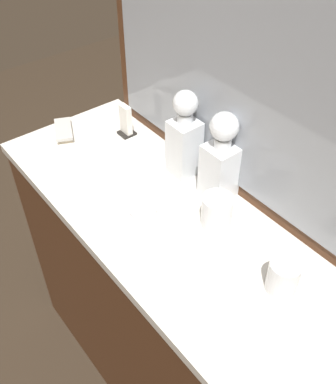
{
  "coord_description": "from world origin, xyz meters",
  "views": [
    {
      "loc": [
        0.69,
        -0.55,
        1.81
      ],
      "look_at": [
        0.0,
        0.0,
        1.01
      ],
      "focal_mm": 41.75,
      "sensor_mm": 36.0,
      "label": 1
    }
  ],
  "objects": [
    {
      "name": "crystal_tumbler_rear",
      "position": [
        0.11,
        0.08,
        0.98
      ],
      "size": [
        0.08,
        0.08,
        0.09
      ],
      "color": "white",
      "rests_on": "dresser"
    },
    {
      "name": "crystal_decanter_far_left",
      "position": [
        0.02,
        0.17,
        1.04
      ],
      "size": [
        0.09,
        0.09,
        0.27
      ],
      "color": "white",
      "rests_on": "dresser"
    },
    {
      "name": "porcelain_dish",
      "position": [
        -0.05,
        -0.05,
        0.94
      ],
      "size": [
        0.08,
        0.08,
        0.01
      ],
      "color": "silver",
      "rests_on": "dresser"
    },
    {
      "name": "crystal_decanter_front",
      "position": [
        -0.12,
        0.15,
        1.05
      ],
      "size": [
        0.08,
        0.08,
        0.28
      ],
      "color": "white",
      "rests_on": "dresser"
    },
    {
      "name": "napkin_holder",
      "position": [
        -0.39,
        0.13,
        0.98
      ],
      "size": [
        0.05,
        0.05,
        0.11
      ],
      "color": "black",
      "rests_on": "dresser"
    },
    {
      "name": "crystal_tumbler_front",
      "position": [
        0.36,
        0.05,
        0.98
      ],
      "size": [
        0.07,
        0.07,
        0.09
      ],
      "color": "white",
      "rests_on": "dresser"
    },
    {
      "name": "silver_brush_center",
      "position": [
        -0.52,
        -0.04,
        0.95
      ],
      "size": [
        0.14,
        0.1,
        0.02
      ],
      "color": "#B7A88C",
      "rests_on": "dresser"
    },
    {
      "name": "dresser_mirror",
      "position": [
        0.0,
        0.22,
        1.3
      ],
      "size": [
        1.04,
        0.03,
        0.74
      ],
      "color": "#472816",
      "rests_on": "dresser"
    },
    {
      "name": "ground_plane",
      "position": [
        0.0,
        0.0,
        0.0
      ],
      "size": [
        6.0,
        6.0,
        0.0
      ],
      "primitive_type": "plane",
      "color": "#2D2319"
    },
    {
      "name": "dresser",
      "position": [
        0.0,
        0.0,
        0.47
      ],
      "size": [
        1.21,
        0.47,
        0.93
      ],
      "color": "#472816",
      "rests_on": "ground_plane"
    }
  ]
}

